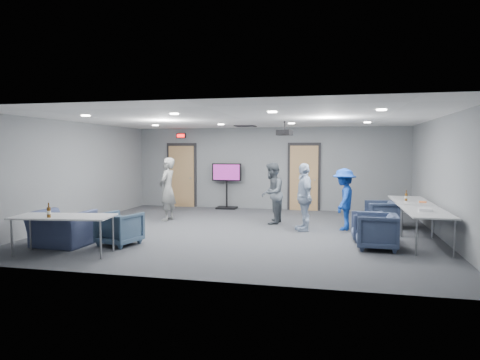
% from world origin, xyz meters
% --- Properties ---
extents(floor, '(9.00, 9.00, 0.00)m').
position_xyz_m(floor, '(0.00, 0.00, 0.00)').
color(floor, '#34373B').
rests_on(floor, ground).
extents(ceiling, '(9.00, 9.00, 0.00)m').
position_xyz_m(ceiling, '(0.00, 0.00, 2.70)').
color(ceiling, white).
rests_on(ceiling, wall_back).
extents(wall_back, '(9.00, 0.02, 2.70)m').
position_xyz_m(wall_back, '(0.00, 4.00, 1.35)').
color(wall_back, slate).
rests_on(wall_back, floor).
extents(wall_front, '(9.00, 0.02, 2.70)m').
position_xyz_m(wall_front, '(0.00, -4.00, 1.35)').
color(wall_front, slate).
rests_on(wall_front, floor).
extents(wall_left, '(0.02, 8.00, 2.70)m').
position_xyz_m(wall_left, '(-4.50, 0.00, 1.35)').
color(wall_left, slate).
rests_on(wall_left, floor).
extents(wall_right, '(0.02, 8.00, 2.70)m').
position_xyz_m(wall_right, '(4.50, 0.00, 1.35)').
color(wall_right, slate).
rests_on(wall_right, floor).
extents(door_left, '(1.06, 0.17, 2.24)m').
position_xyz_m(door_left, '(-3.00, 3.95, 1.07)').
color(door_left, black).
rests_on(door_left, wall_back).
extents(door_right, '(1.06, 0.17, 2.24)m').
position_xyz_m(door_right, '(1.20, 3.95, 1.07)').
color(door_right, black).
rests_on(door_right, wall_back).
extents(exit_sign, '(0.32, 0.08, 0.16)m').
position_xyz_m(exit_sign, '(-3.00, 3.93, 2.45)').
color(exit_sign, black).
rests_on(exit_sign, wall_back).
extents(hvac_diffuser, '(0.60, 0.60, 0.03)m').
position_xyz_m(hvac_diffuser, '(-0.50, 2.80, 2.69)').
color(hvac_diffuser, black).
rests_on(hvac_diffuser, ceiling).
extents(downlights, '(6.18, 3.78, 0.02)m').
position_xyz_m(downlights, '(0.00, 0.00, 2.68)').
color(downlights, white).
rests_on(downlights, ceiling).
extents(person_a, '(0.45, 0.66, 1.75)m').
position_xyz_m(person_a, '(-2.36, 1.09, 0.88)').
color(person_a, gray).
rests_on(person_a, floor).
extents(person_b, '(0.67, 0.84, 1.63)m').
position_xyz_m(person_b, '(0.56, 1.19, 0.82)').
color(person_b, '#4D555D').
rests_on(person_b, floor).
extents(person_c, '(0.70, 1.04, 1.64)m').
position_xyz_m(person_c, '(1.46, 0.40, 0.82)').
color(person_c, '#9FB2CD').
rests_on(person_c, floor).
extents(person_d, '(0.72, 1.06, 1.51)m').
position_xyz_m(person_d, '(2.41, 0.71, 0.76)').
color(person_d, '#173C9A').
rests_on(person_d, floor).
extents(chair_right_a, '(0.83, 0.81, 0.68)m').
position_xyz_m(chair_right_a, '(3.35, 1.25, 0.34)').
color(chair_right_a, '#35425C').
rests_on(chair_right_a, floor).
extents(chair_right_b, '(0.71, 0.69, 0.63)m').
position_xyz_m(chair_right_b, '(2.90, -0.53, 0.31)').
color(chair_right_b, '#3C4868').
rests_on(chair_right_b, floor).
extents(chair_right_c, '(0.81, 0.79, 0.71)m').
position_xyz_m(chair_right_c, '(3.01, -1.28, 0.36)').
color(chair_right_c, '#36425D').
rests_on(chair_right_c, floor).
extents(chair_front_a, '(0.90, 0.91, 0.69)m').
position_xyz_m(chair_front_a, '(-2.13, -2.04, 0.34)').
color(chair_front_a, '#3B5066').
rests_on(chair_front_a, floor).
extents(chair_front_b, '(1.15, 1.01, 0.72)m').
position_xyz_m(chair_front_b, '(-3.26, -2.39, 0.36)').
color(chair_front_b, '#3C4669').
rests_on(chair_front_b, floor).
extents(table_right_a, '(0.82, 1.98, 0.73)m').
position_xyz_m(table_right_a, '(4.00, 1.09, 0.69)').
color(table_right_a, '#B2B4B7').
rests_on(table_right_a, floor).
extents(table_right_b, '(0.81, 1.94, 0.73)m').
position_xyz_m(table_right_b, '(4.00, -0.81, 0.69)').
color(table_right_b, '#B2B4B7').
rests_on(table_right_b, floor).
extents(table_front_left, '(1.92, 1.01, 0.73)m').
position_xyz_m(table_front_left, '(-2.76, -3.00, 0.69)').
color(table_front_left, '#B2B4B7').
rests_on(table_front_left, floor).
extents(bottle_front, '(0.07, 0.07, 0.27)m').
position_xyz_m(bottle_front, '(-2.89, -3.24, 0.83)').
color(bottle_front, '#55330E').
rests_on(bottle_front, table_front_left).
extents(bottle_right, '(0.07, 0.07, 0.26)m').
position_xyz_m(bottle_right, '(3.88, 0.92, 0.83)').
color(bottle_right, '#55330E').
rests_on(bottle_right, table_right_a).
extents(snack_box, '(0.18, 0.14, 0.04)m').
position_xyz_m(snack_box, '(4.20, 0.60, 0.75)').
color(snack_box, orange).
rests_on(snack_box, table_right_a).
extents(wrapper, '(0.27, 0.20, 0.06)m').
position_xyz_m(wrapper, '(3.98, -0.90, 0.76)').
color(wrapper, silver).
rests_on(wrapper, table_right_b).
extents(tv_stand, '(0.99, 0.47, 1.52)m').
position_xyz_m(tv_stand, '(-1.34, 3.75, 0.86)').
color(tv_stand, black).
rests_on(tv_stand, floor).
extents(projector, '(0.41, 0.38, 0.36)m').
position_xyz_m(projector, '(0.92, 0.89, 2.40)').
color(projector, black).
rests_on(projector, ceiling).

